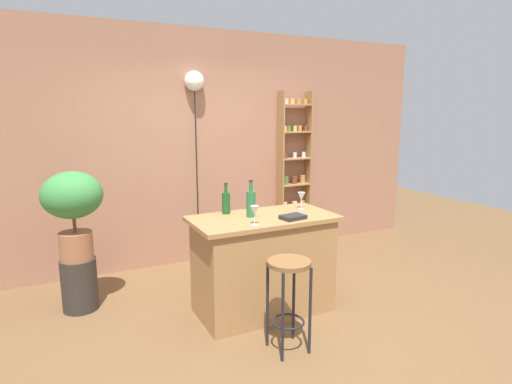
{
  "coord_description": "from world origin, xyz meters",
  "views": [
    {
      "loc": [
        -1.71,
        -2.99,
        1.85
      ],
      "look_at": [
        0.05,
        0.55,
        1.09
      ],
      "focal_mm": 29.7,
      "sensor_mm": 36.0,
      "label": 1
    }
  ],
  "objects": [
    {
      "name": "wine_glass_left",
      "position": [
        -0.2,
        0.08,
        1.03
      ],
      "size": [
        0.07,
        0.07,
        0.16
      ],
      "color": "silver",
      "rests_on": "kitchen_counter"
    },
    {
      "name": "plant_stool",
      "position": [
        -1.53,
        1.09,
        0.25
      ],
      "size": [
        0.32,
        0.32,
        0.49
      ],
      "primitive_type": "cylinder",
      "color": "#2D2823",
      "rests_on": "ground"
    },
    {
      "name": "bottle_sauce_amber",
      "position": [
        -0.26,
        0.55,
        1.02
      ],
      "size": [
        0.08,
        0.08,
        0.29
      ],
      "color": "#194C23",
      "rests_on": "kitchen_counter"
    },
    {
      "name": "bottle_wine_red",
      "position": [
        -0.1,
        0.35,
        1.04
      ],
      "size": [
        0.08,
        0.08,
        0.33
      ],
      "color": "#236638",
      "rests_on": "kitchen_counter"
    },
    {
      "name": "spice_shelf",
      "position": [
        1.24,
        1.8,
        1.02
      ],
      "size": [
        0.44,
        0.17,
        2.1
      ],
      "color": "#9E7042",
      "rests_on": "ground"
    },
    {
      "name": "potted_plant",
      "position": [
        -1.53,
        1.09,
        1.02
      ],
      "size": [
        0.54,
        0.48,
        0.82
      ],
      "color": "#935B3D",
      "rests_on": "plant_stool"
    },
    {
      "name": "kitchen_counter",
      "position": [
        0.0,
        0.3,
        0.46
      ],
      "size": [
        1.31,
        0.68,
        0.91
      ],
      "color": "#9E7042",
      "rests_on": "ground"
    },
    {
      "name": "bar_stool",
      "position": [
        -0.13,
        -0.38,
        0.54
      ],
      "size": [
        0.33,
        0.33,
        0.73
      ],
      "color": "black",
      "rests_on": "ground"
    },
    {
      "name": "cookbook",
      "position": [
        0.19,
        0.1,
        0.93
      ],
      "size": [
        0.23,
        0.18,
        0.03
      ],
      "primitive_type": "cube",
      "rotation": [
        0.0,
        0.0,
        0.16
      ],
      "color": "black",
      "rests_on": "kitchen_counter"
    },
    {
      "name": "pendant_globe_light",
      "position": [
        -0.11,
        1.84,
        2.16
      ],
      "size": [
        0.23,
        0.23,
        2.3
      ],
      "color": "black",
      "rests_on": "ground"
    },
    {
      "name": "back_wall",
      "position": [
        0.0,
        1.95,
        1.4
      ],
      "size": [
        6.4,
        0.1,
        2.8
      ],
      "primitive_type": "cube",
      "color": "#9E6B51",
      "rests_on": "ground"
    },
    {
      "name": "ground",
      "position": [
        0.0,
        0.0,
        0.0
      ],
      "size": [
        12.0,
        12.0,
        0.0
      ],
      "primitive_type": "plane",
      "color": "brown"
    },
    {
      "name": "wine_glass_center",
      "position": [
        0.47,
        0.4,
        1.03
      ],
      "size": [
        0.07,
        0.07,
        0.16
      ],
      "color": "silver",
      "rests_on": "kitchen_counter"
    }
  ]
}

